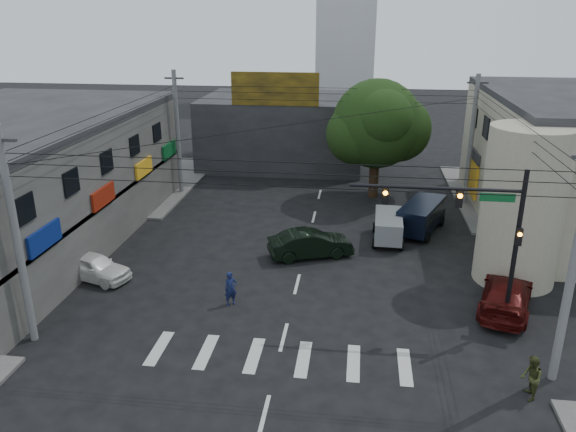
% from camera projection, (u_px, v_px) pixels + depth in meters
% --- Properties ---
extents(ground, '(160.00, 160.00, 0.00)m').
position_uv_depth(ground, '(292.00, 303.00, 26.77)').
color(ground, black).
rests_on(ground, ground).
extents(sidewalk_far_left, '(16.00, 16.00, 0.15)m').
position_uv_depth(sidewalk_far_left, '(100.00, 181.00, 45.68)').
color(sidewalk_far_left, '#514F4C').
rests_on(sidewalk_far_left, ground).
extents(sidewalk_far_right, '(16.00, 16.00, 0.15)m').
position_uv_depth(sidewalk_far_right, '(564.00, 199.00, 41.32)').
color(sidewalk_far_right, '#514F4C').
rests_on(sidewalk_far_right, ground).
extents(building_left, '(14.00, 24.00, 7.00)m').
position_uv_depth(building_left, '(5.00, 183.00, 33.33)').
color(building_left, '#464341').
rests_on(building_left, ground).
extents(corner_column, '(4.00, 4.00, 8.00)m').
position_uv_depth(corner_column, '(522.00, 207.00, 27.78)').
color(corner_column, gray).
rests_on(corner_column, ground).
extents(building_far, '(14.00, 10.00, 6.00)m').
position_uv_depth(building_far, '(284.00, 130.00, 50.43)').
color(building_far, '#232326').
rests_on(building_far, ground).
extents(billboard, '(7.00, 0.30, 2.60)m').
position_uv_depth(billboard, '(275.00, 89.00, 44.38)').
color(billboard, olive).
rests_on(billboard, building_far).
extents(street_tree, '(6.40, 6.40, 8.70)m').
position_uv_depth(street_tree, '(377.00, 124.00, 40.22)').
color(street_tree, black).
rests_on(street_tree, ground).
extents(traffic_gantry, '(7.10, 0.35, 7.20)m').
position_uv_depth(traffic_gantry, '(477.00, 224.00, 23.22)').
color(traffic_gantry, black).
rests_on(traffic_gantry, ground).
extents(utility_pole_near_left, '(0.32, 0.32, 9.20)m').
position_uv_depth(utility_pole_near_left, '(17.00, 239.00, 22.27)').
color(utility_pole_near_left, '#59595B').
rests_on(utility_pole_near_left, ground).
extents(utility_pole_near_right, '(0.32, 0.32, 9.20)m').
position_uv_depth(utility_pole_near_right, '(573.00, 268.00, 19.72)').
color(utility_pole_near_right, '#59595B').
rests_on(utility_pole_near_right, ground).
extents(utility_pole_far_left, '(0.32, 0.32, 9.20)m').
position_uv_depth(utility_pole_far_left, '(178.00, 134.00, 41.35)').
color(utility_pole_far_left, '#59595B').
rests_on(utility_pole_far_left, ground).
extents(utility_pole_far_right, '(0.32, 0.32, 9.20)m').
position_uv_depth(utility_pole_far_right, '(471.00, 142.00, 38.81)').
color(utility_pole_far_right, '#59595B').
rests_on(utility_pole_far_right, ground).
extents(dark_sedan, '(4.74, 5.78, 1.55)m').
position_uv_depth(dark_sedan, '(311.00, 244.00, 31.59)').
color(dark_sedan, black).
rests_on(dark_sedan, ground).
extents(white_compact, '(3.94, 4.98, 1.38)m').
position_uv_depth(white_compact, '(94.00, 267.00, 28.97)').
color(white_compact, white).
rests_on(white_compact, ground).
extents(maroon_sedan, '(5.21, 6.57, 1.55)m').
position_uv_depth(maroon_sedan, '(506.00, 294.00, 25.96)').
color(maroon_sedan, '#3E0A08').
rests_on(maroon_sedan, ground).
extents(silver_minivan, '(3.89, 1.80, 1.63)m').
position_uv_depth(silver_minivan, '(388.00, 228.00, 33.76)').
color(silver_minivan, '#92969A').
rests_on(silver_minivan, ground).
extents(navy_van, '(5.98, 5.08, 1.89)m').
position_uv_depth(navy_van, '(421.00, 217.00, 35.17)').
color(navy_van, black).
rests_on(navy_van, ground).
extents(traffic_officer, '(0.98, 0.96, 1.67)m').
position_uv_depth(traffic_officer, '(231.00, 289.00, 26.37)').
color(traffic_officer, '#131A43').
rests_on(traffic_officer, ground).
extents(pedestrian_olive, '(0.85, 0.67, 1.70)m').
position_uv_depth(pedestrian_olive, '(531.00, 378.00, 19.92)').
color(pedestrian_olive, '#343A1B').
rests_on(pedestrian_olive, ground).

